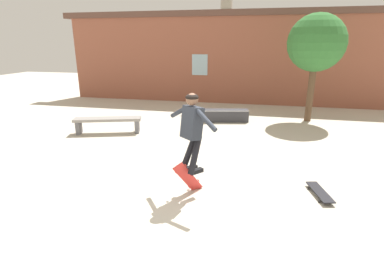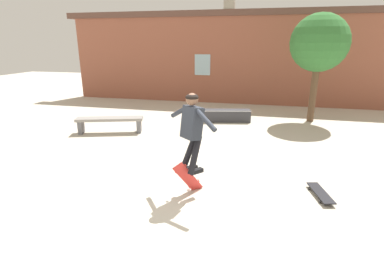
% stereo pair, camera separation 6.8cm
% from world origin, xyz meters
% --- Properties ---
extents(ground_plane, '(40.00, 40.00, 0.00)m').
position_xyz_m(ground_plane, '(0.00, 0.00, 0.00)').
color(ground_plane, beige).
extents(building_backdrop, '(15.96, 0.52, 5.29)m').
position_xyz_m(building_backdrop, '(-0.00, 9.24, 2.04)').
color(building_backdrop, '#93513D').
rests_on(building_backdrop, ground_plane).
extents(tree_right, '(1.87, 1.87, 3.56)m').
position_xyz_m(tree_right, '(2.91, 6.52, 2.60)').
color(tree_right, brown).
rests_on(tree_right, ground_plane).
extents(park_bench, '(2.00, 0.98, 0.47)m').
position_xyz_m(park_bench, '(-3.20, 3.63, 0.35)').
color(park_bench, gray).
rests_on(park_bench, ground_plane).
extents(skate_ledge, '(2.05, 0.80, 0.42)m').
position_xyz_m(skate_ledge, '(-0.11, 5.75, 0.21)').
color(skate_ledge, '#38383D').
rests_on(skate_ledge, ground_plane).
extents(skater, '(1.00, 0.86, 1.42)m').
position_xyz_m(skater, '(0.12, 0.46, 1.27)').
color(skater, '#282D38').
extents(skateboard_flipping, '(0.45, 0.52, 0.77)m').
position_xyz_m(skateboard_flipping, '(0.05, 0.45, 0.30)').
color(skateboard_flipping, red).
extents(skateboard_resting, '(0.39, 0.82, 0.08)m').
position_xyz_m(skateboard_resting, '(2.39, 0.89, 0.07)').
color(skateboard_resting, black).
rests_on(skateboard_resting, ground_plane).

